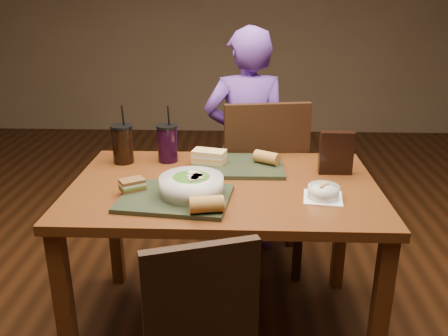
{
  "coord_description": "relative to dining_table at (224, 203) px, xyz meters",
  "views": [
    {
      "loc": [
        0.07,
        -1.87,
        1.51
      ],
      "look_at": [
        0.0,
        0.0,
        0.82
      ],
      "focal_mm": 38.0,
      "sensor_mm": 36.0,
      "label": 1
    }
  ],
  "objects": [
    {
      "name": "chair_far",
      "position": [
        0.2,
        0.53,
        -0.1
      ],
      "size": [
        0.5,
        0.5,
        1.0
      ],
      "color": "black",
      "rests_on": "ground"
    },
    {
      "name": "soup_bowl",
      "position": [
        0.4,
        -0.14,
        0.12
      ],
      "size": [
        0.17,
        0.17,
        0.06
      ],
      "color": "white",
      "rests_on": "dining_table"
    },
    {
      "name": "sandwich_near",
      "position": [
        -0.36,
        -0.13,
        0.13
      ],
      "size": [
        0.11,
        0.11,
        0.04
      ],
      "color": "#593819",
      "rests_on": "tray_near"
    },
    {
      "name": "ground",
      "position": [
        0.0,
        0.0,
        -0.66
      ],
      "size": [
        6.0,
        6.0,
        0.0
      ],
      "primitive_type": "plane",
      "color": "#381C0B",
      "rests_on": "ground"
    },
    {
      "name": "dining_table",
      "position": [
        0.0,
        0.0,
        0.0
      ],
      "size": [
        1.3,
        0.85,
        0.75
      ],
      "color": "#5B2E12",
      "rests_on": "ground"
    },
    {
      "name": "tray_far",
      "position": [
        0.06,
        0.2,
        0.1
      ],
      "size": [
        0.42,
        0.33,
        0.02
      ],
      "primitive_type": "cube",
      "rotation": [
        0.0,
        0.0,
        0.01
      ],
      "color": "black",
      "rests_on": "dining_table"
    },
    {
      "name": "cup_berry",
      "position": [
        -0.28,
        0.28,
        0.18
      ],
      "size": [
        0.1,
        0.1,
        0.28
      ],
      "color": "black",
      "rests_on": "dining_table"
    },
    {
      "name": "cup_cola",
      "position": [
        -0.49,
        0.25,
        0.18
      ],
      "size": [
        0.1,
        0.1,
        0.28
      ],
      "color": "black",
      "rests_on": "dining_table"
    },
    {
      "name": "sandwich_far",
      "position": [
        -0.08,
        0.21,
        0.14
      ],
      "size": [
        0.17,
        0.12,
        0.06
      ],
      "color": "tan",
      "rests_on": "tray_far"
    },
    {
      "name": "baguette_far",
      "position": [
        0.19,
        0.21,
        0.14
      ],
      "size": [
        0.13,
        0.11,
        0.06
      ],
      "primitive_type": "cylinder",
      "rotation": [
        0.0,
        1.57,
        -0.55
      ],
      "color": "#AD7533",
      "rests_on": "tray_far"
    },
    {
      "name": "diner",
      "position": [
        0.1,
        0.81,
        0.02
      ],
      "size": [
        0.53,
        0.38,
        1.35
      ],
      "primitive_type": "imported",
      "rotation": [
        0.0,
        0.0,
        3.26
      ],
      "color": "#613799",
      "rests_on": "ground"
    },
    {
      "name": "baguette_near",
      "position": [
        -0.05,
        -0.32,
        0.14
      ],
      "size": [
        0.13,
        0.08,
        0.06
      ],
      "primitive_type": "cylinder",
      "rotation": [
        0.0,
        1.57,
        0.19
      ],
      "color": "#AD7533",
      "rests_on": "tray_near"
    },
    {
      "name": "salad_bowl",
      "position": [
        -0.12,
        -0.16,
        0.15
      ],
      "size": [
        0.25,
        0.25,
        0.08
      ],
      "color": "silver",
      "rests_on": "tray_near"
    },
    {
      "name": "chip_bag",
      "position": [
        0.49,
        0.14,
        0.19
      ],
      "size": [
        0.15,
        0.05,
        0.19
      ],
      "primitive_type": "cube",
      "rotation": [
        0.0,
        0.0,
        -0.01
      ],
      "color": "black",
      "rests_on": "dining_table"
    },
    {
      "name": "tray_near",
      "position": [
        -0.18,
        -0.18,
        0.1
      ],
      "size": [
        0.46,
        0.37,
        0.02
      ],
      "primitive_type": "cube",
      "rotation": [
        0.0,
        0.0,
        -0.12
      ],
      "color": "black",
      "rests_on": "dining_table"
    }
  ]
}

